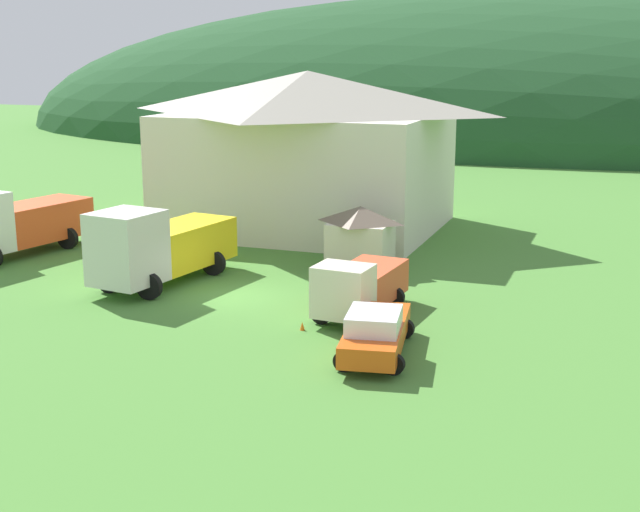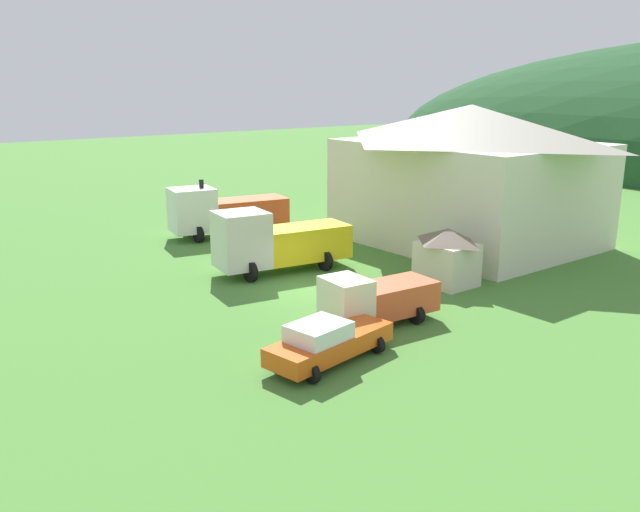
{
  "view_description": "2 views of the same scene",
  "coord_description": "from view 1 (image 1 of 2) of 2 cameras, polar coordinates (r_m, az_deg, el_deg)",
  "views": [
    {
      "loc": [
        15.08,
        -31.14,
        9.94
      ],
      "look_at": [
        2.95,
        2.03,
        1.51
      ],
      "focal_mm": 48.92,
      "sensor_mm": 36.0,
      "label": 1
    },
    {
      "loc": [
        25.2,
        -18.91,
        10.03
      ],
      "look_at": [
        -0.61,
        1.09,
        1.49
      ],
      "focal_mm": 37.15,
      "sensor_mm": 36.0,
      "label": 2
    }
  ],
  "objects": [
    {
      "name": "flatbed_truck_yellow",
      "position": [
        37.78,
        -10.61,
        0.67
      ],
      "size": [
        3.87,
        7.75,
        3.52
      ],
      "rotation": [
        0.0,
        0.0,
        -1.72
      ],
      "color": "silver",
      "rests_on": "ground"
    },
    {
      "name": "heavy_rig_white",
      "position": [
        44.95,
        -19.7,
        2.1
      ],
      "size": [
        4.11,
        8.18,
        3.4
      ],
      "rotation": [
        0.0,
        0.0,
        -1.76
      ],
      "color": "white",
      "rests_on": "ground"
    },
    {
      "name": "play_shed_cream",
      "position": [
        40.0,
        2.65,
        1.26
      ],
      "size": [
        2.98,
        2.43,
        2.95
      ],
      "color": "beige",
      "rests_on": "ground"
    },
    {
      "name": "traffic_cone_near_pickup",
      "position": [
        31.67,
        -1.17,
        -4.87
      ],
      "size": [
        0.36,
        0.36,
        0.64
      ],
      "primitive_type": "cone",
      "color": "orange",
      "rests_on": "ground"
    },
    {
      "name": "service_pickup_orange",
      "position": [
        28.96,
        3.66,
        -4.95
      ],
      "size": [
        2.83,
        5.52,
        1.66
      ],
      "rotation": [
        0.0,
        0.0,
        -1.41
      ],
      "color": "#DE5314",
      "rests_on": "ground"
    },
    {
      "name": "depot_building",
      "position": [
        49.0,
        -0.79,
        7.06
      ],
      "size": [
        15.44,
        12.59,
        8.76
      ],
      "color": "silver",
      "rests_on": "ground"
    },
    {
      "name": "ground_plane",
      "position": [
        36.0,
        -5.53,
        -2.67
      ],
      "size": [
        200.0,
        200.0,
        0.0
      ],
      "primitive_type": "plane",
      "color": "#477F33"
    },
    {
      "name": "light_truck_cream",
      "position": [
        33.04,
        2.54,
        -1.99
      ],
      "size": [
        2.76,
        5.31,
        2.3
      ],
      "rotation": [
        0.0,
        0.0,
        -1.65
      ],
      "color": "beige",
      "rests_on": "ground"
    },
    {
      "name": "forested_hill_backdrop",
      "position": [
        107.12,
        12.03,
        7.81
      ],
      "size": [
        126.88,
        60.0,
        32.67
      ],
      "primitive_type": "ellipsoid",
      "color": "#1E4723",
      "rests_on": "ground"
    }
  ]
}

